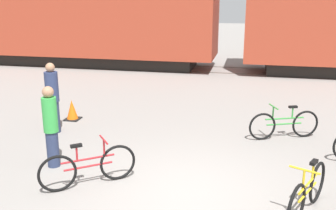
{
  "coord_description": "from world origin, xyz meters",
  "views": [
    {
      "loc": [
        1.03,
        -6.03,
        3.35
      ],
      "look_at": [
        -0.64,
        1.65,
        1.1
      ],
      "focal_mm": 42.0,
      "sensor_mm": 36.0,
      "label": 1
    }
  ],
  "objects_px": {
    "person_in_navy": "(53,98)",
    "bicycle_maroon": "(89,167)",
    "bicycle_green": "(284,124)",
    "person_in_green": "(51,126)",
    "traffic_cone": "(72,111)",
    "freight_train": "(232,6)",
    "bicycle_yellow": "(307,193)"
  },
  "relations": [
    {
      "from": "bicycle_green",
      "to": "traffic_cone",
      "type": "bearing_deg",
      "value": 177.13
    },
    {
      "from": "bicycle_green",
      "to": "person_in_green",
      "type": "bearing_deg",
      "value": -150.55
    },
    {
      "from": "traffic_cone",
      "to": "freight_train",
      "type": "bearing_deg",
      "value": 65.33
    },
    {
      "from": "bicycle_yellow",
      "to": "traffic_cone",
      "type": "distance_m",
      "value": 6.77
    },
    {
      "from": "bicycle_maroon",
      "to": "bicycle_green",
      "type": "bearing_deg",
      "value": 41.97
    },
    {
      "from": "bicycle_green",
      "to": "bicycle_yellow",
      "type": "height_order",
      "value": "bicycle_yellow"
    },
    {
      "from": "bicycle_maroon",
      "to": "traffic_cone",
      "type": "height_order",
      "value": "bicycle_maroon"
    },
    {
      "from": "bicycle_maroon",
      "to": "bicycle_green",
      "type": "xyz_separation_m",
      "value": [
        3.57,
        3.21,
        -0.01
      ]
    },
    {
      "from": "freight_train",
      "to": "bicycle_green",
      "type": "distance_m",
      "value": 8.92
    },
    {
      "from": "person_in_green",
      "to": "bicycle_green",
      "type": "bearing_deg",
      "value": -72.14
    },
    {
      "from": "bicycle_maroon",
      "to": "traffic_cone",
      "type": "relative_size",
      "value": 2.61
    },
    {
      "from": "bicycle_yellow",
      "to": "traffic_cone",
      "type": "bearing_deg",
      "value": 147.27
    },
    {
      "from": "person_in_navy",
      "to": "bicycle_green",
      "type": "bearing_deg",
      "value": 36.89
    },
    {
      "from": "freight_train",
      "to": "bicycle_green",
      "type": "bearing_deg",
      "value": -77.6
    },
    {
      "from": "bicycle_maroon",
      "to": "traffic_cone",
      "type": "xyz_separation_m",
      "value": [
        -1.99,
        3.49,
        -0.11
      ]
    },
    {
      "from": "bicycle_maroon",
      "to": "traffic_cone",
      "type": "distance_m",
      "value": 4.02
    },
    {
      "from": "bicycle_yellow",
      "to": "person_in_green",
      "type": "bearing_deg",
      "value": 170.53
    },
    {
      "from": "person_in_navy",
      "to": "bicycle_maroon",
      "type": "bearing_deg",
      "value": -22.12
    },
    {
      "from": "freight_train",
      "to": "bicycle_maroon",
      "type": "distance_m",
      "value": 11.96
    },
    {
      "from": "freight_train",
      "to": "bicycle_yellow",
      "type": "relative_size",
      "value": 34.22
    },
    {
      "from": "bicycle_green",
      "to": "bicycle_yellow",
      "type": "xyz_separation_m",
      "value": [
        0.14,
        -3.38,
        0.02
      ]
    },
    {
      "from": "bicycle_maroon",
      "to": "person_in_green",
      "type": "height_order",
      "value": "person_in_green"
    },
    {
      "from": "bicycle_green",
      "to": "person_in_green",
      "type": "distance_m",
      "value": 5.3
    },
    {
      "from": "bicycle_maroon",
      "to": "bicycle_yellow",
      "type": "xyz_separation_m",
      "value": [
        3.71,
        -0.17,
        0.01
      ]
    },
    {
      "from": "bicycle_green",
      "to": "bicycle_yellow",
      "type": "relative_size",
      "value": 1.07
    },
    {
      "from": "bicycle_green",
      "to": "person_in_green",
      "type": "relative_size",
      "value": 1.0
    },
    {
      "from": "bicycle_maroon",
      "to": "person_in_green",
      "type": "relative_size",
      "value": 0.87
    },
    {
      "from": "bicycle_yellow",
      "to": "person_in_green",
      "type": "xyz_separation_m",
      "value": [
        -4.73,
        0.79,
        0.47
      ]
    },
    {
      "from": "freight_train",
      "to": "person_in_navy",
      "type": "relative_size",
      "value": 29.95
    },
    {
      "from": "bicycle_yellow",
      "to": "person_in_navy",
      "type": "distance_m",
      "value": 6.28
    },
    {
      "from": "freight_train",
      "to": "bicycle_yellow",
      "type": "bearing_deg",
      "value": -80.45
    },
    {
      "from": "bicycle_maroon",
      "to": "traffic_cone",
      "type": "bearing_deg",
      "value": 119.7
    }
  ]
}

